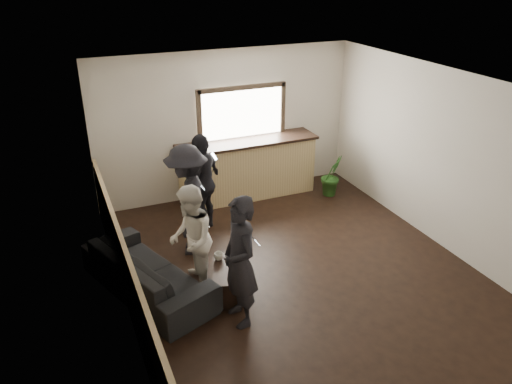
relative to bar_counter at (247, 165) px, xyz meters
name	(u,v)px	position (x,y,z in m)	size (l,w,h in m)	color
ground	(296,269)	(-0.30, -2.70, -0.64)	(5.00, 6.00, 0.01)	black
room_shell	(251,189)	(-1.04, -2.70, 0.83)	(5.01, 6.01, 2.80)	silver
bar_counter	(247,165)	(0.00, 0.00, 0.00)	(2.70, 0.68, 2.13)	tan
sofa	(147,272)	(-2.45, -2.36, -0.32)	(2.20, 0.86, 0.64)	black
coffee_table	(230,279)	(-1.39, -2.79, -0.46)	(0.46, 0.82, 0.37)	black
cup_a	(219,256)	(-1.46, -2.52, -0.22)	(0.13, 0.13, 0.11)	silver
cup_b	(236,272)	(-1.38, -2.97, -0.23)	(0.09, 0.09, 0.09)	silver
potted_plant	(332,175)	(1.54, -0.60, -0.24)	(0.44, 0.36, 0.81)	#2D6623
person_a	(240,262)	(-1.49, -3.43, 0.23)	(0.49, 0.66, 1.74)	black
person_b	(191,240)	(-1.85, -2.51, 0.14)	(0.77, 0.89, 1.55)	silver
person_c	(188,200)	(-1.60, -1.54, 0.25)	(0.97, 1.29, 1.77)	black
person_d	(203,183)	(-1.17, -0.93, 0.21)	(1.00, 1.01, 1.71)	black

